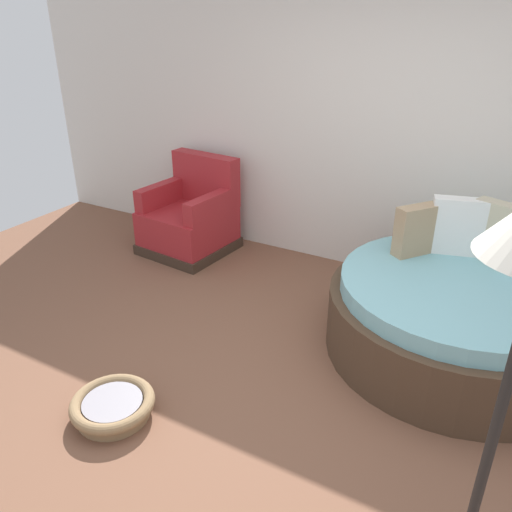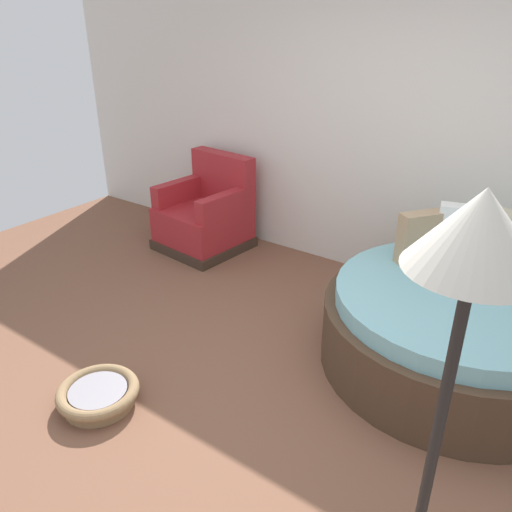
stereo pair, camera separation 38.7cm
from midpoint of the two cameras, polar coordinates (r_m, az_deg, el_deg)
ground_plane at (r=3.32m, az=-0.69°, el=-16.85°), size 8.00×8.00×0.02m
back_wall at (r=4.56m, az=13.39°, el=13.56°), size 8.00×0.12×2.64m
round_daybed at (r=3.82m, az=18.87°, el=-6.23°), size 1.79×1.79×1.01m
red_armchair at (r=5.24m, az=-9.40°, el=4.10°), size 0.87×0.87×0.94m
pet_basket at (r=3.38m, az=-19.04°, el=-15.71°), size 0.51×0.51×0.13m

